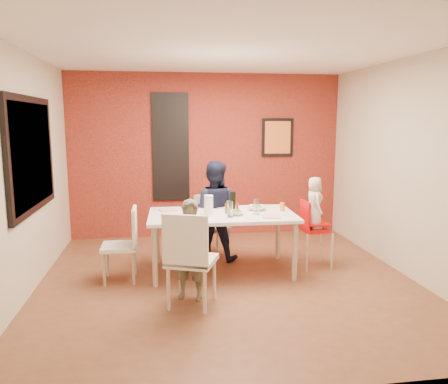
{
  "coord_description": "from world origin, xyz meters",
  "views": [
    {
      "loc": [
        -0.79,
        -5.0,
        1.92
      ],
      "look_at": [
        0.0,
        0.3,
        1.05
      ],
      "focal_mm": 35.0,
      "sensor_mm": 36.0,
      "label": 1
    }
  ],
  "objects": [
    {
      "name": "plate_near_right",
      "position": [
        0.56,
        0.08,
        0.77
      ],
      "size": [
        0.27,
        0.27,
        0.01
      ],
      "primitive_type": "cube",
      "rotation": [
        0.0,
        0.0,
        -0.23
      ],
      "color": "white",
      "rests_on": "dining_table"
    },
    {
      "name": "art_print_canvas",
      "position": [
        1.2,
        2.19,
        1.65
      ],
      "size": [
        0.44,
        0.01,
        0.54
      ],
      "primitive_type": "cube",
      "color": "orange",
      "rests_on": "wall_back"
    },
    {
      "name": "wall_back",
      "position": [
        0.0,
        2.25,
        1.35
      ],
      "size": [
        4.5,
        0.02,
        2.7
      ],
      "primitive_type": "cube",
      "color": "beige",
      "rests_on": "ground"
    },
    {
      "name": "condiment_red",
      "position": [
        0.17,
        0.32,
        0.83
      ],
      "size": [
        0.04,
        0.04,
        0.14
      ],
      "primitive_type": "cylinder",
      "color": "red",
      "rests_on": "dining_table"
    },
    {
      "name": "ceiling",
      "position": [
        0.0,
        0.0,
        2.7
      ],
      "size": [
        4.5,
        4.5,
        0.02
      ],
      "primitive_type": "cube",
      "color": "white",
      "rests_on": "wall_back"
    },
    {
      "name": "glassblock_strip",
      "position": [
        -0.6,
        2.21,
        1.5
      ],
      "size": [
        0.55,
        0.03,
        1.7
      ],
      "primitive_type": "cube",
      "color": "silver",
      "rests_on": "wall_back"
    },
    {
      "name": "sippy_cup",
      "position": [
        0.78,
        0.39,
        0.82
      ],
      "size": [
        0.06,
        0.06,
        0.11
      ],
      "primitive_type": "cylinder",
      "color": "orange",
      "rests_on": "dining_table"
    },
    {
      "name": "condiment_green",
      "position": [
        0.07,
        0.38,
        0.84
      ],
      "size": [
        0.04,
        0.04,
        0.16
      ],
      "primitive_type": "cylinder",
      "color": "#336923",
      "rests_on": "dining_table"
    },
    {
      "name": "wine_glass_a",
      "position": [
        0.05,
        0.13,
        0.86
      ],
      "size": [
        0.07,
        0.07,
        0.2
      ],
      "primitive_type": "cylinder",
      "color": "silver",
      "rests_on": "dining_table"
    },
    {
      "name": "picture_window_frame",
      "position": [
        -2.22,
        0.2,
        1.55
      ],
      "size": [
        0.05,
        1.7,
        1.3
      ],
      "primitive_type": "cube",
      "color": "black",
      "rests_on": "wall_left"
    },
    {
      "name": "chair_near",
      "position": [
        -0.51,
        -0.7,
        0.57
      ],
      "size": [
        0.61,
        0.61,
        1.02
      ],
      "rotation": [
        0.0,
        0.0,
        2.77
      ],
      "color": "silver",
      "rests_on": "ground"
    },
    {
      "name": "chair_left",
      "position": [
        -1.21,
        0.22,
        0.5
      ],
      "size": [
        0.42,
        0.42,
        0.9
      ],
      "rotation": [
        0.0,
        0.0,
        4.71
      ],
      "color": "white",
      "rests_on": "ground"
    },
    {
      "name": "wall_right",
      "position": [
        2.25,
        0.0,
        1.35
      ],
      "size": [
        0.02,
        4.5,
        2.7
      ],
      "primitive_type": "cube",
      "color": "beige",
      "rests_on": "ground"
    },
    {
      "name": "wall_front",
      "position": [
        0.0,
        -2.25,
        1.35
      ],
      "size": [
        4.5,
        0.02,
        2.7
      ],
      "primitive_type": "cube",
      "color": "beige",
      "rests_on": "ground"
    },
    {
      "name": "salad_bowl_b",
      "position": [
        0.47,
        0.5,
        0.79
      ],
      "size": [
        0.29,
        0.29,
        0.06
      ],
      "primitive_type": "imported",
      "rotation": [
        0.0,
        0.0,
        -0.29
      ],
      "color": "silver",
      "rests_on": "dining_table"
    },
    {
      "name": "toddler",
      "position": [
        1.21,
        0.38,
        0.87
      ],
      "size": [
        0.22,
        0.33,
        0.68
      ],
      "primitive_type": "imported",
      "rotation": [
        0.0,
        0.0,
        1.58
      ],
      "color": "beige",
      "rests_on": "high_chair"
    },
    {
      "name": "paper_towel_roll",
      "position": [
        -0.19,
        0.3,
        0.89
      ],
      "size": [
        0.11,
        0.11,
        0.25
      ],
      "primitive_type": "cylinder",
      "color": "white",
      "rests_on": "dining_table"
    },
    {
      "name": "picture_window_pane",
      "position": [
        -2.21,
        0.2,
        1.55
      ],
      "size": [
        0.02,
        1.55,
        1.15
      ],
      "primitive_type": "cube",
      "color": "black",
      "rests_on": "wall_left"
    },
    {
      "name": "dining_table",
      "position": [
        -0.02,
        0.35,
        0.7
      ],
      "size": [
        1.87,
        1.08,
        0.77
      ],
      "rotation": [
        0.0,
        0.0,
        -0.03
      ],
      "color": "white",
      "rests_on": "ground"
    },
    {
      "name": "wine_glass_b",
      "position": [
        0.41,
        0.25,
        0.86
      ],
      "size": [
        0.07,
        0.07,
        0.2
      ],
      "primitive_type": "cylinder",
      "color": "silver",
      "rests_on": "dining_table"
    },
    {
      "name": "wall_left",
      "position": [
        -2.25,
        0.0,
        1.35
      ],
      "size": [
        0.02,
        4.5,
        2.7
      ],
      "primitive_type": "cube",
      "color": "beige",
      "rests_on": "ground"
    },
    {
      "name": "ground",
      "position": [
        0.0,
        0.0,
        0.0
      ],
      "size": [
        4.5,
        4.5,
        0.0
      ],
      "primitive_type": "plane",
      "color": "brown",
      "rests_on": "ground"
    },
    {
      "name": "plate_near_left",
      "position": [
        -0.46,
        0.07,
        0.77
      ],
      "size": [
        0.31,
        0.31,
        0.01
      ],
      "primitive_type": "cube",
      "rotation": [
        0.0,
        0.0,
        -0.42
      ],
      "color": "white",
      "rests_on": "dining_table"
    },
    {
      "name": "child_far",
      "position": [
        -0.05,
        0.88,
        0.69
      ],
      "size": [
        0.81,
        0.71,
        1.39
      ],
      "primitive_type": "imported",
      "rotation": [
        0.0,
        0.0,
        2.83
      ],
      "color": "black",
      "rests_on": "ground"
    },
    {
      "name": "salad_bowl_a",
      "position": [
        0.13,
        0.24,
        0.79
      ],
      "size": [
        0.25,
        0.25,
        0.05
      ],
      "primitive_type": "imported",
      "rotation": [
        0.0,
        0.0,
        -0.21
      ],
      "color": "white",
      "rests_on": "dining_table"
    },
    {
      "name": "child_near",
      "position": [
        -0.48,
        -0.46,
        0.55
      ],
      "size": [
        0.47,
        0.39,
        1.1
      ],
      "primitive_type": "imported",
      "rotation": [
        0.0,
        0.0,
        -0.36
      ],
      "color": "brown",
      "rests_on": "ground"
    },
    {
      "name": "high_chair",
      "position": [
        1.19,
        0.38,
        0.54
      ],
      "size": [
        0.4,
        0.4,
        0.89
      ],
      "rotation": [
        0.0,
        0.0,
        1.63
      ],
      "color": "red",
      "rests_on": "ground"
    },
    {
      "name": "brick_accent_wall",
      "position": [
        0.0,
        2.23,
        1.35
      ],
      "size": [
        4.5,
        0.02,
        2.7
      ],
      "primitive_type": "cube",
      "color": "maroon",
      "rests_on": "ground"
    },
    {
      "name": "glassblock_surround",
      "position": [
        -0.6,
        2.21,
        1.5
      ],
      "size": [
        0.6,
        0.03,
        1.76
      ],
      "primitive_type": "cube",
      "color": "black",
      "rests_on": "wall_back"
    },
    {
      "name": "chair_far",
      "position": [
        -0.08,
        1.11,
        0.49
      ],
      "size": [
        0.52,
        0.52,
        0.87
      ],
      "rotation": [
        0.0,
        0.0,
        0.36
      ],
      "color": "silver",
      "rests_on": "ground"
    },
    {
      "name": "art_print_frame",
      "position": [
        1.2,
        2.21,
        1.65
      ],
      "size": [
        0.54,
        0.03,
        0.64
      ],
      "primitive_type": "cube",
      "color": "black",
      "rests_on": "wall_back"
    },
    {
      "name": "condiment_brown",
      "position": [
        0.04,
        0.34,
        0.83
      ],
      "size": [
        0.03,
        0.03,
        0.13
      ],
      "primitive_type": "cylinder",
      "color": "brown",
      "rests_on": "dining_table"
    },
    {
      "name": "plate_far_left",
      "position": [
        -0.69,
        0.63,
        0.77
      ],
      "size": [
        0.25,
        0.25,
        0.01
      ],
      "primitive_type": "cube",
      "rotation": [
        0.0,
        0.0,
        0.26
      ],
      "color": "silver",
      "rests_on": "dining_table"
    },
    {
      "name": "plate_far_mid",
      "position": [
        0.09,
        0.68,
        0.77
      ],
      "size": [
        0.26,
        0.26,
        0.01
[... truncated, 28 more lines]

